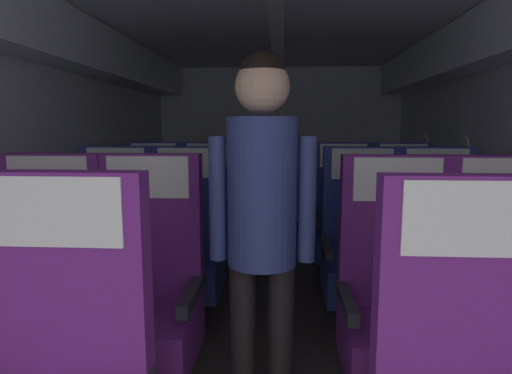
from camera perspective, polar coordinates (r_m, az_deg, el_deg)
The scene contains 15 objects.
ground at distance 3.04m, azimuth 2.26°, elevation -17.56°, with size 3.53×6.44×0.02m, color #3D3833.
fuselage_shell at distance 3.02m, azimuth 2.58°, elevation 12.68°, with size 3.41×6.09×2.17m.
seat_b_left_window at distance 2.31m, azimuth -26.71°, elevation -13.45°, with size 0.52×0.48×1.18m.
seat_b_left_aisle at distance 2.12m, azimuth -14.72°, elevation -14.70°, with size 0.52×0.48×1.18m.
seat_b_right_aisle at distance 2.24m, azimuth 30.93°, elevation -14.39°, with size 0.52×0.48×1.18m.
seat_b_right_window at distance 2.07m, azimuth 18.61°, elevation -15.47°, with size 0.52×0.48×1.18m.
seat_c_left_window at distance 3.02m, azimuth -18.68°, elevation -7.99°, with size 0.52×0.48×1.18m.
seat_c_left_aisle at distance 2.88m, azimuth -9.54°, elevation -8.44°, with size 0.52×0.48×1.18m.
seat_c_right_aisle at distance 2.98m, azimuth 23.39°, elevation -8.43°, with size 0.52×0.48×1.18m.
seat_c_right_window at distance 2.84m, azimuth 14.18°, elevation -8.81°, with size 0.52×0.48×1.18m.
seat_d_left_window at distance 3.81m, azimuth -13.88°, elevation -4.52°, with size 0.52×0.48×1.18m.
seat_d_left_aisle at distance 3.68m, azimuth -6.45°, elevation -4.76°, with size 0.52×0.48×1.18m.
seat_d_right_aisle at distance 3.76m, azimuth 19.35°, elevation -4.90°, with size 0.52×0.48×1.18m.
seat_d_right_window at distance 3.65m, azimuth 11.75°, elevation -4.98°, with size 0.52×0.48×1.18m.
flight_attendant at distance 1.68m, azimuth 0.83°, elevation -2.93°, with size 0.43×0.28×1.60m.
Camera 1 is at (0.06, 0.27, 1.30)m, focal length 29.37 mm.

